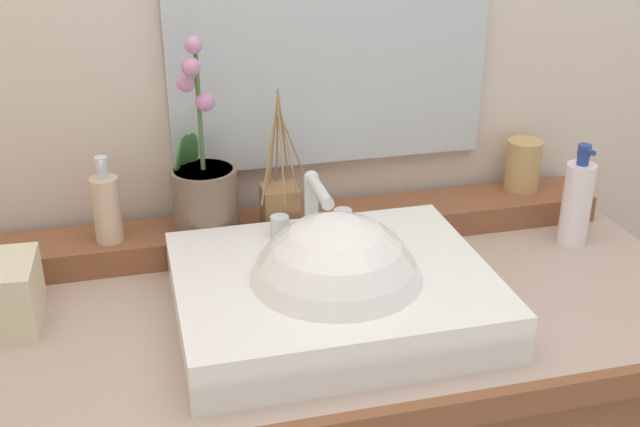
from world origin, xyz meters
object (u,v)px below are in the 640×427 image
object	(u,v)px
potted_plant	(204,189)
lotion_bottle	(577,202)
tumbler_cup	(523,165)
soap_dispenser	(106,207)
reed_diffuser	(280,203)
sink_basin	(334,297)

from	to	relation	value
potted_plant	lotion_bottle	bearing A→B (deg)	-9.94
potted_plant	tumbler_cup	xyz separation A→B (m)	(0.64, 0.03, -0.03)
potted_plant	soap_dispenser	xyz separation A→B (m)	(-0.17, -0.00, -0.02)
soap_dispenser	potted_plant	bearing A→B (deg)	0.42
potted_plant	reed_diffuser	size ratio (longest dim) A/B	1.38
potted_plant	lotion_bottle	size ratio (longest dim) A/B	1.81
sink_basin	lotion_bottle	xyz separation A→B (m)	(0.51, 0.15, 0.04)
reed_diffuser	soap_dispenser	bearing A→B (deg)	178.03
soap_dispenser	sink_basin	bearing A→B (deg)	-38.54
soap_dispenser	reed_diffuser	size ratio (longest dim) A/B	0.61
tumbler_cup	reed_diffuser	xyz separation A→B (m)	(-0.51, -0.05, -0.01)
potted_plant	tumbler_cup	world-z (taller)	potted_plant
sink_basin	tumbler_cup	xyz separation A→B (m)	(0.47, 0.30, 0.06)
sink_basin	lotion_bottle	distance (m)	0.53
soap_dispenser	lotion_bottle	world-z (taller)	soap_dispenser
potted_plant	soap_dispenser	distance (m)	0.17
tumbler_cup	lotion_bottle	xyz separation A→B (m)	(0.03, -0.15, -0.02)
sink_basin	reed_diffuser	size ratio (longest dim) A/B	1.90
sink_basin	soap_dispenser	bearing A→B (deg)	141.46
reed_diffuser	lotion_bottle	bearing A→B (deg)	-11.15
potted_plant	lotion_bottle	distance (m)	0.68
sink_basin	tumbler_cup	size ratio (longest dim) A/B	4.78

